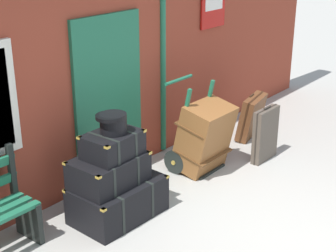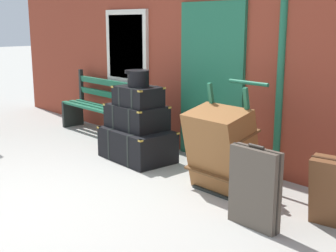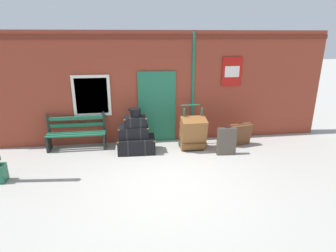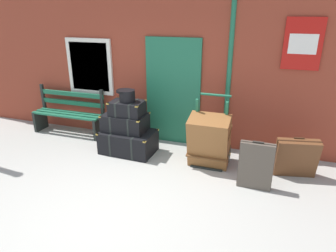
{
  "view_description": "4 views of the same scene",
  "coord_description": "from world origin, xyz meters",
  "px_view_note": "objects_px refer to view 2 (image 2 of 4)",
  "views": [
    {
      "loc": [
        -4.1,
        -1.9,
        3.03
      ],
      "look_at": [
        0.66,
        1.94,
        0.66
      ],
      "focal_mm": 54.81,
      "sensor_mm": 36.0,
      "label": 1
    },
    {
      "loc": [
        4.2,
        -2.04,
        1.84
      ],
      "look_at": [
        -0.08,
        1.82,
        0.53
      ],
      "focal_mm": 48.94,
      "sensor_mm": 36.0,
      "label": 2
    },
    {
      "loc": [
        -0.68,
        -5.4,
        3.05
      ],
      "look_at": [
        0.3,
        1.57,
        0.74
      ],
      "focal_mm": 29.51,
      "sensor_mm": 36.0,
      "label": 3
    },
    {
      "loc": [
        1.86,
        -3.09,
        2.59
      ],
      "look_at": [
        0.2,
        1.82,
        0.57
      ],
      "focal_mm": 32.33,
      "sensor_mm": 36.0,
      "label": 4
    }
  ],
  "objects_px": {
    "platform_bench": "(99,107)",
    "steamer_trunk_middle": "(137,117)",
    "large_brown_trunk": "(221,150)",
    "steamer_trunk_top": "(138,96)",
    "round_hatbox": "(138,77)",
    "porters_trolley": "(231,164)",
    "steamer_trunk_base": "(137,144)",
    "suitcase_oxblood": "(255,188)"
  },
  "relations": [
    {
      "from": "steamer_trunk_base",
      "to": "steamer_trunk_top",
      "type": "relative_size",
      "value": 1.67
    },
    {
      "from": "steamer_trunk_top",
      "to": "large_brown_trunk",
      "type": "xyz_separation_m",
      "value": [
        1.58,
        -0.1,
        -0.39
      ]
    },
    {
      "from": "steamer_trunk_base",
      "to": "large_brown_trunk",
      "type": "height_order",
      "value": "large_brown_trunk"
    },
    {
      "from": "steamer_trunk_base",
      "to": "steamer_trunk_middle",
      "type": "relative_size",
      "value": 1.27
    },
    {
      "from": "porters_trolley",
      "to": "large_brown_trunk",
      "type": "distance_m",
      "value": 0.27
    },
    {
      "from": "large_brown_trunk",
      "to": "steamer_trunk_top",
      "type": "bearing_deg",
      "value": 176.47
    },
    {
      "from": "platform_bench",
      "to": "round_hatbox",
      "type": "distance_m",
      "value": 1.83
    },
    {
      "from": "large_brown_trunk",
      "to": "round_hatbox",
      "type": "bearing_deg",
      "value": 176.71
    },
    {
      "from": "steamer_trunk_base",
      "to": "suitcase_oxblood",
      "type": "bearing_deg",
      "value": -12.34
    },
    {
      "from": "platform_bench",
      "to": "suitcase_oxblood",
      "type": "xyz_separation_m",
      "value": [
        4.02,
        -1.0,
        -0.07
      ]
    },
    {
      "from": "suitcase_oxblood",
      "to": "large_brown_trunk",
      "type": "bearing_deg",
      "value": 150.43
    },
    {
      "from": "steamer_trunk_top",
      "to": "large_brown_trunk",
      "type": "relative_size",
      "value": 0.65
    },
    {
      "from": "steamer_trunk_middle",
      "to": "suitcase_oxblood",
      "type": "distance_m",
      "value": 2.52
    },
    {
      "from": "platform_bench",
      "to": "large_brown_trunk",
      "type": "bearing_deg",
      "value": -9.51
    },
    {
      "from": "porters_trolley",
      "to": "steamer_trunk_middle",
      "type": "bearing_deg",
      "value": -177.79
    },
    {
      "from": "round_hatbox",
      "to": "steamer_trunk_top",
      "type": "bearing_deg",
      "value": 143.24
    },
    {
      "from": "platform_bench",
      "to": "steamer_trunk_top",
      "type": "height_order",
      "value": "platform_bench"
    },
    {
      "from": "steamer_trunk_middle",
      "to": "large_brown_trunk",
      "type": "bearing_deg",
      "value": -3.91
    },
    {
      "from": "steamer_trunk_base",
      "to": "large_brown_trunk",
      "type": "relative_size",
      "value": 1.08
    },
    {
      "from": "steamer_trunk_top",
      "to": "porters_trolley",
      "type": "relative_size",
      "value": 0.52
    },
    {
      "from": "steamer_trunk_base",
      "to": "suitcase_oxblood",
      "type": "distance_m",
      "value": 2.44
    },
    {
      "from": "platform_bench",
      "to": "porters_trolley",
      "type": "height_order",
      "value": "porters_trolley"
    },
    {
      "from": "steamer_trunk_top",
      "to": "round_hatbox",
      "type": "distance_m",
      "value": 0.25
    },
    {
      "from": "steamer_trunk_base",
      "to": "platform_bench",
      "type": "bearing_deg",
      "value": 163.8
    },
    {
      "from": "round_hatbox",
      "to": "large_brown_trunk",
      "type": "relative_size",
      "value": 0.36
    },
    {
      "from": "steamer_trunk_base",
      "to": "porters_trolley",
      "type": "relative_size",
      "value": 0.86
    },
    {
      "from": "large_brown_trunk",
      "to": "porters_trolley",
      "type": "bearing_deg",
      "value": 90.0
    },
    {
      "from": "suitcase_oxblood",
      "to": "porters_trolley",
      "type": "bearing_deg",
      "value": 141.93
    },
    {
      "from": "steamer_trunk_base",
      "to": "porters_trolley",
      "type": "distance_m",
      "value": 1.57
    },
    {
      "from": "steamer_trunk_middle",
      "to": "porters_trolley",
      "type": "distance_m",
      "value": 1.66
    },
    {
      "from": "suitcase_oxblood",
      "to": "round_hatbox",
      "type": "bearing_deg",
      "value": 166.98
    },
    {
      "from": "platform_bench",
      "to": "large_brown_trunk",
      "type": "relative_size",
      "value": 1.68
    },
    {
      "from": "steamer_trunk_top",
      "to": "large_brown_trunk",
      "type": "height_order",
      "value": "steamer_trunk_top"
    },
    {
      "from": "porters_trolley",
      "to": "suitcase_oxblood",
      "type": "height_order",
      "value": "porters_trolley"
    },
    {
      "from": "steamer_trunk_middle",
      "to": "round_hatbox",
      "type": "height_order",
      "value": "round_hatbox"
    },
    {
      "from": "porters_trolley",
      "to": "suitcase_oxblood",
      "type": "xyz_separation_m",
      "value": [
        0.81,
        -0.63,
        0.1
      ]
    },
    {
      "from": "steamer_trunk_top",
      "to": "suitcase_oxblood",
      "type": "distance_m",
      "value": 2.5
    },
    {
      "from": "steamer_trunk_top",
      "to": "round_hatbox",
      "type": "height_order",
      "value": "round_hatbox"
    },
    {
      "from": "platform_bench",
      "to": "steamer_trunk_middle",
      "type": "height_order",
      "value": "platform_bench"
    },
    {
      "from": "steamer_trunk_top",
      "to": "porters_trolley",
      "type": "bearing_deg",
      "value": 2.82
    },
    {
      "from": "suitcase_oxblood",
      "to": "steamer_trunk_top",
      "type": "bearing_deg",
      "value": 166.86
    },
    {
      "from": "large_brown_trunk",
      "to": "steamer_trunk_middle",
      "type": "bearing_deg",
      "value": 176.09
    }
  ]
}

